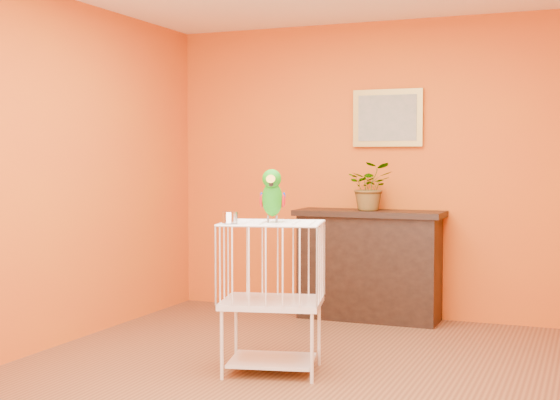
% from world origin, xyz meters
% --- Properties ---
extents(ground, '(4.50, 4.50, 0.00)m').
position_xyz_m(ground, '(0.00, 0.00, 0.00)').
color(ground, brown).
rests_on(ground, ground).
extents(room_shell, '(4.50, 4.50, 4.50)m').
position_xyz_m(room_shell, '(0.00, 0.00, 1.58)').
color(room_shell, '#C34712').
rests_on(room_shell, ground).
extents(console_cabinet, '(1.28, 0.46, 0.95)m').
position_xyz_m(console_cabinet, '(-0.11, 2.03, 0.48)').
color(console_cabinet, black).
rests_on(console_cabinet, ground).
extents(potted_plant, '(0.47, 0.50, 0.32)m').
position_xyz_m(potted_plant, '(-0.10, 1.98, 1.11)').
color(potted_plant, '#26722D').
rests_on(potted_plant, console_cabinet).
extents(framed_picture, '(0.62, 0.04, 0.50)m').
position_xyz_m(framed_picture, '(0.00, 2.22, 1.75)').
color(framed_picture, '#A88D3C').
rests_on(framed_picture, room_shell).
extents(birdcage, '(0.73, 0.62, 0.98)m').
position_xyz_m(birdcage, '(-0.24, 0.16, 0.51)').
color(birdcage, silver).
rests_on(birdcage, ground).
extents(feed_cup, '(0.10, 0.10, 0.07)m').
position_xyz_m(feed_cup, '(-0.44, -0.04, 1.02)').
color(feed_cup, silver).
rests_on(feed_cup, birdcage).
extents(parrot, '(0.19, 0.31, 0.35)m').
position_xyz_m(parrot, '(-0.23, 0.13, 1.16)').
color(parrot, '#59544C').
rests_on(parrot, birdcage).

